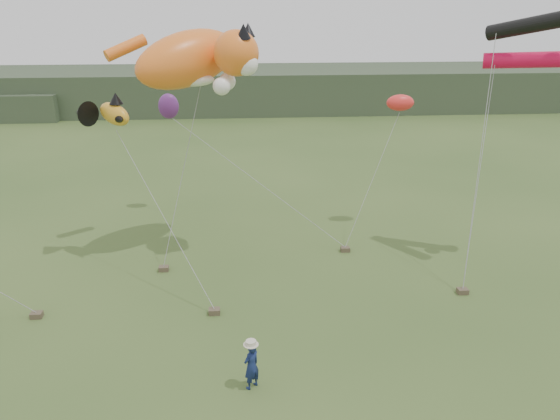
{
  "coord_description": "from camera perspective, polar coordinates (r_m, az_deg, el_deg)",
  "views": [
    {
      "loc": [
        -0.8,
        -13.42,
        10.21
      ],
      "look_at": [
        0.48,
        3.0,
        4.02
      ],
      "focal_mm": 35.0,
      "sensor_mm": 36.0,
      "label": 1
    }
  ],
  "objects": [
    {
      "name": "tube_kites",
      "position": [
        23.68,
        25.26,
        15.54
      ],
      "size": [
        3.43,
        2.89,
        2.3
      ],
      "color": "black",
      "rests_on": "ground"
    },
    {
      "name": "cat_kite",
      "position": [
        22.76,
        -8.57,
        15.37
      ],
      "size": [
        6.3,
        4.8,
        3.0
      ],
      "color": "orange",
      "rests_on": "ground"
    },
    {
      "name": "headland",
      "position": [
        58.74,
        -6.83,
        12.36
      ],
      "size": [
        90.0,
        13.0,
        4.0
      ],
      "color": "#2D3D28",
      "rests_on": "ground"
    },
    {
      "name": "fish_kite",
      "position": [
        22.91,
        -18.04,
        9.64
      ],
      "size": [
        2.8,
        1.82,
        1.4
      ],
      "color": "gold",
      "rests_on": "ground"
    },
    {
      "name": "misc_kites",
      "position": [
        26.74,
        -1.15,
        10.94
      ],
      "size": [
        12.08,
        3.56,
        1.51
      ],
      "color": "red",
      "rests_on": "ground"
    },
    {
      "name": "festival_attendant",
      "position": [
        15.93,
        -3.0,
        -15.94
      ],
      "size": [
        0.63,
        0.62,
        1.46
      ],
      "primitive_type": "imported",
      "rotation": [
        0.0,
        0.0,
        3.88
      ],
      "color": "#15214E",
      "rests_on": "ground"
    },
    {
      "name": "sandbag_anchors",
      "position": [
        21.28,
        -3.15,
        -7.8
      ],
      "size": [
        15.87,
        5.12,
        0.2
      ],
      "color": "brown",
      "rests_on": "ground"
    },
    {
      "name": "ground",
      "position": [
        16.88,
        -0.87,
        -16.62
      ],
      "size": [
        120.0,
        120.0,
        0.0
      ],
      "primitive_type": "plane",
      "color": "#385123",
      "rests_on": "ground"
    }
  ]
}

